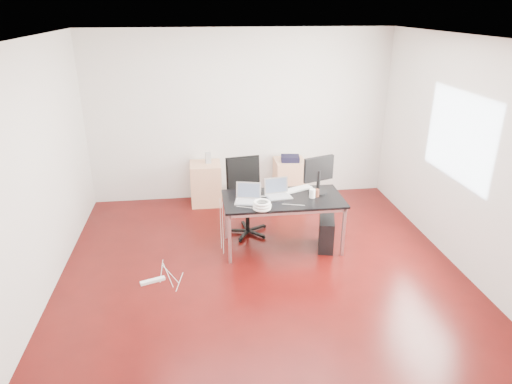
{
  "coord_description": "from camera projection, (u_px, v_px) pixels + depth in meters",
  "views": [
    {
      "loc": [
        -0.72,
        -4.91,
        3.12
      ],
      "look_at": [
        0.0,
        0.55,
        0.85
      ],
      "focal_mm": 32.0,
      "sensor_mm": 36.0,
      "label": 1
    }
  ],
  "objects": [
    {
      "name": "laptop_left",
      "position": [
        248.0,
        197.0,
        5.95
      ],
      "size": [
        0.38,
        0.32,
        0.23
      ],
      "rotation": [
        0.0,
        0.0,
        -0.23
      ],
      "color": "silver",
      "rests_on": "desk"
    },
    {
      "name": "wastebasket",
      "position": [
        241.0,
        193.0,
        7.78
      ],
      "size": [
        0.28,
        0.28,
        0.28
      ],
      "primitive_type": "cylinder",
      "rotation": [
        0.0,
        0.0,
        0.17
      ],
      "color": "black",
      "rests_on": "ground"
    },
    {
      "name": "keyboard",
      "position": [
        297.0,
        189.0,
        6.34
      ],
      "size": [
        0.46,
        0.3,
        0.02
      ],
      "primitive_type": "cube",
      "rotation": [
        0.0,
        0.0,
        0.41
      ],
      "color": "white",
      "rests_on": "desk"
    },
    {
      "name": "power_strip",
      "position": [
        153.0,
        281.0,
        5.53
      ],
      "size": [
        0.3,
        0.16,
        0.04
      ],
      "primitive_type": "cube",
      "rotation": [
        0.0,
        0.0,
        0.34
      ],
      "color": "white",
      "rests_on": "ground"
    },
    {
      "name": "cup_white",
      "position": [
        312.0,
        193.0,
        6.07
      ],
      "size": [
        0.08,
        0.08,
        0.12
      ],
      "primitive_type": "cylinder",
      "rotation": [
        0.0,
        0.0,
        -0.04
      ],
      "color": "white",
      "rests_on": "desk"
    },
    {
      "name": "cup_brown",
      "position": [
        316.0,
        193.0,
        6.11
      ],
      "size": [
        0.08,
        0.08,
        0.1
      ],
      "primitive_type": "cylinder",
      "rotation": [
        0.0,
        0.0,
        -0.07
      ],
      "color": "brown",
      "rests_on": "desk"
    },
    {
      "name": "navy_garment",
      "position": [
        290.0,
        158.0,
        7.59
      ],
      "size": [
        0.33,
        0.28,
        0.09
      ],
      "primitive_type": "cube",
      "rotation": [
        0.0,
        0.0,
        -0.14
      ],
      "color": "black",
      "rests_on": "filing_cabinet_right"
    },
    {
      "name": "filing_cabinet_right",
      "position": [
        289.0,
        180.0,
        7.78
      ],
      "size": [
        0.5,
        0.5,
        0.7
      ],
      "primitive_type": "cube",
      "color": "tan",
      "rests_on": "ground"
    },
    {
      "name": "room_shell",
      "position": [
        265.0,
        165.0,
        5.25
      ],
      "size": [
        5.0,
        5.0,
        5.0
      ],
      "color": "#3A0706",
      "rests_on": "ground"
    },
    {
      "name": "speaker",
      "position": [
        208.0,
        158.0,
        7.48
      ],
      "size": [
        0.1,
        0.09,
        0.18
      ],
      "primitive_type": "cube",
      "rotation": [
        0.0,
        0.0,
        0.13
      ],
      "color": "#9E9E9E",
      "rests_on": "filing_cabinet_left"
    },
    {
      "name": "power_adapter",
      "position": [
        268.0,
        205.0,
        5.83
      ],
      "size": [
        0.07,
        0.07,
        0.03
      ],
      "primitive_type": "cube",
      "rotation": [
        0.0,
        0.0,
        0.07
      ],
      "color": "white",
      "rests_on": "desk"
    },
    {
      "name": "pc_tower",
      "position": [
        326.0,
        233.0,
        6.24
      ],
      "size": [
        0.31,
        0.49,
        0.44
      ],
      "primitive_type": "cube",
      "rotation": [
        0.0,
        0.0,
        -0.26
      ],
      "color": "black",
      "rests_on": "ground"
    },
    {
      "name": "filing_cabinet_left",
      "position": [
        206.0,
        184.0,
        7.61
      ],
      "size": [
        0.5,
        0.5,
        0.7
      ],
      "primitive_type": "cube",
      "color": "tan",
      "rests_on": "ground"
    },
    {
      "name": "desk",
      "position": [
        283.0,
        202.0,
        6.1
      ],
      "size": [
        1.6,
        0.8,
        0.73
      ],
      "color": "black",
      "rests_on": "ground"
    },
    {
      "name": "office_chair",
      "position": [
        246.0,
        193.0,
        6.57
      ],
      "size": [
        0.54,
        0.56,
        1.08
      ],
      "rotation": [
        0.0,
        0.0,
        0.14
      ],
      "color": "black",
      "rests_on": "ground"
    },
    {
      "name": "laptop_right",
      "position": [
        278.0,
        192.0,
        6.12
      ],
      "size": [
        0.36,
        0.3,
        0.23
      ],
      "rotation": [
        0.0,
        0.0,
        0.14
      ],
      "color": "silver",
      "rests_on": "desk"
    },
    {
      "name": "cable_coil",
      "position": [
        262.0,
        205.0,
        5.73
      ],
      "size": [
        0.24,
        0.24,
        0.11
      ],
      "rotation": [
        0.0,
        0.0,
        -0.23
      ],
      "color": "white",
      "rests_on": "desk"
    },
    {
      "name": "monitor",
      "position": [
        319.0,
        173.0,
        6.16
      ],
      "size": [
        0.44,
        0.26,
        0.51
      ],
      "rotation": [
        0.0,
        0.0,
        0.34
      ],
      "color": "black",
      "rests_on": "desk"
    }
  ]
}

